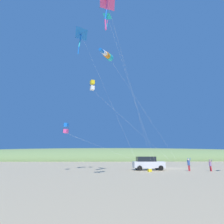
% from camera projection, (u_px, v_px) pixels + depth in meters
% --- Properties ---
extents(ground_plane, '(600.00, 600.00, 0.00)m').
position_uv_depth(ground_plane, '(174.00, 168.00, 28.73)').
color(ground_plane, tan).
extents(dune_ridge_grassy, '(28.00, 240.00, 11.63)m').
position_uv_depth(dune_ridge_grassy, '(126.00, 161.00, 81.90)').
color(dune_ridge_grassy, '#6B844C').
rests_on(dune_ridge_grassy, ground_plane).
extents(parked_car, '(2.10, 4.32, 1.85)m').
position_uv_depth(parked_car, '(148.00, 163.00, 24.86)').
color(parked_car, silver).
rests_on(parked_car, ground_plane).
extents(cooler_box, '(0.62, 0.42, 0.42)m').
position_uv_depth(cooler_box, '(150.00, 170.00, 22.04)').
color(cooler_box, yellow).
rests_on(cooler_box, ground_plane).
extents(person_adult_flyer, '(0.59, 0.61, 1.69)m').
position_uv_depth(person_adult_flyer, '(189.00, 164.00, 23.38)').
color(person_adult_flyer, '#B72833').
rests_on(person_adult_flyer, ground_plane).
extents(person_child_green_jacket, '(0.44, 0.35, 1.51)m').
position_uv_depth(person_child_green_jacket, '(210.00, 165.00, 22.88)').
color(person_child_green_jacket, '#B72833').
rests_on(person_child_green_jacket, ground_plane).
extents(kite_windsock_long_streamer_right, '(7.22, 11.61, 14.41)m').
position_uv_depth(kite_windsock_long_streamer_right, '(107.00, 55.00, 21.30)').
color(kite_windsock_long_streamer_right, '#1EB7C6').
rests_on(kite_windsock_long_streamer_right, ground_plane).
extents(kite_box_teal_far_right, '(2.02, 13.64, 6.38)m').
position_uv_depth(kite_box_teal_far_right, '(66.00, 128.00, 24.32)').
color(kite_box_teal_far_right, blue).
rests_on(kite_box_teal_far_right, ground_plane).
extents(kite_box_long_streamer_left, '(1.45, 13.35, 13.13)m').
position_uv_depth(kite_box_long_streamer_left, '(92.00, 85.00, 26.61)').
color(kite_box_long_streamer_left, yellow).
rests_on(kite_box_long_streamer_left, ground_plane).
extents(kite_delta_rainbow_low_near, '(5.26, 9.41, 18.40)m').
position_uv_depth(kite_delta_rainbow_low_near, '(81.00, 34.00, 23.64)').
color(kite_delta_rainbow_low_near, blue).
rests_on(kite_delta_rainbow_low_near, ground_plane).
extents(kite_delta_green_low_center, '(12.10, 7.68, 15.70)m').
position_uv_depth(kite_delta_green_low_center, '(106.00, 0.00, 15.28)').
color(kite_delta_green_low_center, '#EF4C93').
rests_on(kite_delta_green_low_center, ground_plane).
extents(kite_delta_orange_high_right, '(5.00, 7.42, 19.47)m').
position_uv_depth(kite_delta_orange_high_right, '(108.00, 17.00, 22.43)').
color(kite_delta_orange_high_right, '#1EB7C6').
rests_on(kite_delta_orange_high_right, ground_plane).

